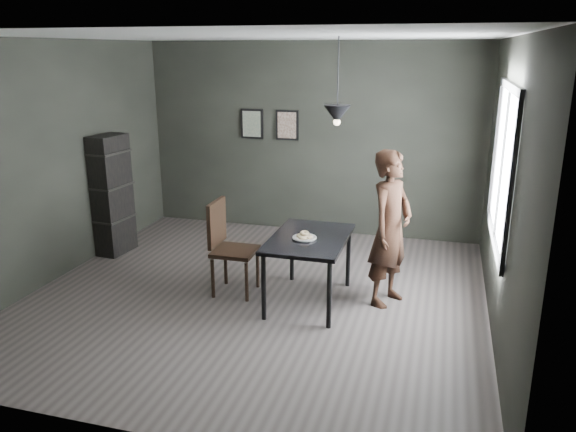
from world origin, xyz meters
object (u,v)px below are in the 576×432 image
(wood_chair, at_px, (227,241))
(shelf_unit, at_px, (112,195))
(cafe_table, at_px, (309,244))
(pendant_lamp, at_px, (337,114))
(white_plate, at_px, (304,238))
(woman, at_px, (390,229))

(wood_chair, xyz_separation_m, shelf_unit, (-1.97, 0.82, 0.19))
(cafe_table, height_order, wood_chair, wood_chair)
(wood_chair, relative_size, pendant_lamp, 1.24)
(cafe_table, distance_m, pendant_lamp, 1.41)
(white_plate, relative_size, wood_chair, 0.21)
(white_plate, distance_m, wood_chair, 0.94)
(cafe_table, height_order, pendant_lamp, pendant_lamp)
(cafe_table, relative_size, woman, 0.71)
(wood_chair, relative_size, shelf_unit, 0.67)
(cafe_table, distance_m, shelf_unit, 3.04)
(white_plate, xyz_separation_m, woman, (0.86, 0.31, 0.09))
(woman, bearing_deg, pendant_lamp, 127.57)
(white_plate, relative_size, woman, 0.14)
(cafe_table, bearing_deg, white_plate, -115.24)
(woman, distance_m, pendant_lamp, 1.34)
(white_plate, relative_size, shelf_unit, 0.14)
(white_plate, height_order, pendant_lamp, pendant_lamp)
(woman, height_order, shelf_unit, woman)
(wood_chair, distance_m, shelf_unit, 2.14)
(woman, xyz_separation_m, pendant_lamp, (-0.58, -0.14, 1.21))
(shelf_unit, relative_size, pendant_lamp, 1.86)
(woman, bearing_deg, wood_chair, 121.52)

